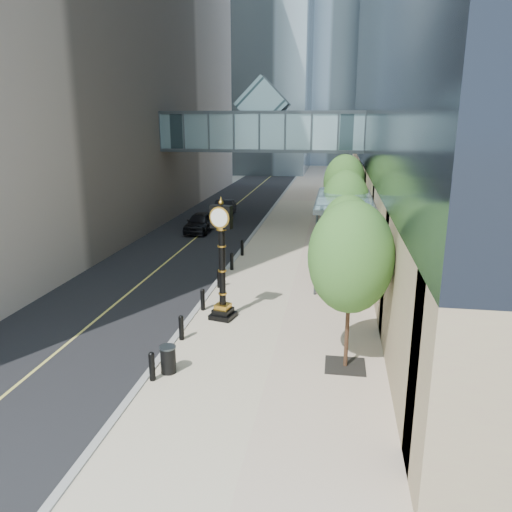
% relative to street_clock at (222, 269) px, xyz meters
% --- Properties ---
extents(ground, '(320.00, 320.00, 0.00)m').
position_rel_street_clock_xyz_m(ground, '(1.59, -6.63, -2.30)').
color(ground, gray).
rests_on(ground, ground).
extents(road, '(8.00, 180.00, 0.02)m').
position_rel_street_clock_xyz_m(road, '(-5.41, 33.37, -2.29)').
color(road, black).
rests_on(road, ground).
extents(sidewalk, '(8.00, 180.00, 0.06)m').
position_rel_street_clock_xyz_m(sidewalk, '(2.59, 33.37, -2.27)').
color(sidewalk, '#B8A98D').
rests_on(sidewalk, ground).
extents(curb, '(0.25, 180.00, 0.07)m').
position_rel_street_clock_xyz_m(curb, '(-1.41, 33.37, -2.26)').
color(curb, gray).
rests_on(curb, ground).
extents(distant_tower_c, '(22.00, 22.00, 65.00)m').
position_rel_street_clock_xyz_m(distant_tower_c, '(-4.41, 113.37, 30.20)').
color(distant_tower_c, '#9EB8C6').
rests_on(distant_tower_c, ground).
extents(skywalk, '(17.00, 4.20, 5.80)m').
position_rel_street_clock_xyz_m(skywalk, '(-1.41, 21.37, 5.42)').
color(skywalk, slate).
rests_on(skywalk, ground).
extents(entrance_canopy, '(3.00, 8.00, 4.38)m').
position_rel_street_clock_xyz_m(entrance_canopy, '(5.07, 7.37, 1.90)').
color(entrance_canopy, '#383F44').
rests_on(entrance_canopy, ground).
extents(bollard_row, '(0.20, 16.20, 0.90)m').
position_rel_street_clock_xyz_m(bollard_row, '(-1.11, 2.37, -1.79)').
color(bollard_row, black).
rests_on(bollard_row, sidewalk).
extents(street_trees, '(2.94, 28.79, 6.04)m').
position_rel_street_clock_xyz_m(street_trees, '(5.19, 9.73, 1.60)').
color(street_trees, black).
rests_on(street_trees, sidewalk).
extents(street_clock, '(1.17, 1.17, 5.16)m').
position_rel_street_clock_xyz_m(street_clock, '(0.00, 0.00, 0.00)').
color(street_clock, black).
rests_on(street_clock, sidewalk).
extents(trash_bin, '(0.65, 0.65, 0.90)m').
position_rel_street_clock_xyz_m(trash_bin, '(-0.75, -5.03, -1.79)').
color(trash_bin, black).
rests_on(trash_bin, sidewalk).
extents(pedestrian, '(0.71, 0.57, 1.69)m').
position_rel_street_clock_xyz_m(pedestrian, '(6.08, 6.13, -1.39)').
color(pedestrian, '#A29C94').
rests_on(pedestrian, sidewalk).
extents(car_near, '(1.82, 4.42, 1.50)m').
position_rel_street_clock_xyz_m(car_near, '(-5.61, 16.85, -1.53)').
color(car_near, black).
rests_on(car_near, road).
extents(car_far, '(1.92, 4.53, 1.45)m').
position_rel_street_clock_xyz_m(car_far, '(-5.21, 24.01, -1.55)').
color(car_far, black).
rests_on(car_far, road).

